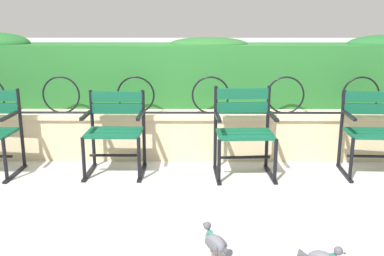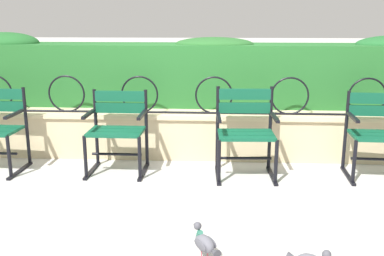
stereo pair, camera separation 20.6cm
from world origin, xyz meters
The scene contains 8 objects.
ground_plane centered at (0.00, 0.00, 0.00)m, with size 60.00×60.00×0.00m, color #B7B5AF.
stone_wall centered at (0.00, 0.97, 0.27)m, with size 7.75×0.41×0.53m.
iron_arch_fence centered at (-0.19, 0.89, 0.71)m, with size 7.21×0.02×0.42m.
hedge_row centered at (0.01, 1.49, 0.93)m, with size 7.60×0.70×0.87m.
park_chair_centre_left centered at (-0.79, 0.46, 0.46)m, with size 0.59×0.52×0.83m.
park_chair_centre_right centered at (0.52, 0.41, 0.47)m, with size 0.61×0.54×0.89m.
park_chair_rightmost centered at (1.85, 0.45, 0.46)m, with size 0.62×0.55×0.84m.
pigeon_near_chairs centered at (0.17, -1.25, 0.11)m, with size 0.21×0.26×0.22m.
Camera 1 is at (0.03, -3.95, 1.58)m, focal length 41.60 mm.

